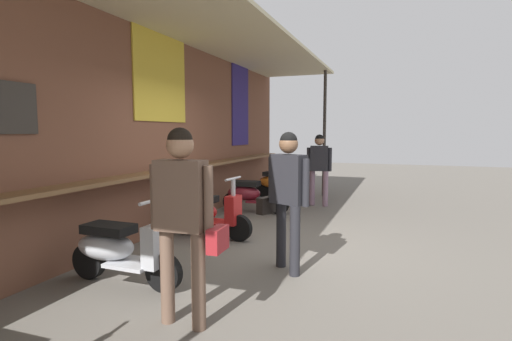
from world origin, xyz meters
TOP-DOWN VIEW (x-y plane):
  - ground_plane at (0.00, 0.00)m, footprint 31.38×31.38m
  - market_stall_facade at (-0.00, 1.90)m, footprint 11.21×2.14m
  - scooter_silver at (-1.97, 1.08)m, footprint 0.46×1.40m
  - scooter_red at (0.06, 1.08)m, footprint 0.49×1.40m
  - scooter_maroon at (2.03, 1.08)m, footprint 0.47×1.40m
  - scooter_orange at (3.93, 1.08)m, footprint 0.47×1.40m
  - shopper_with_handbag at (3.27, -0.03)m, footprint 0.34×0.64m
  - shopper_browsing at (-0.94, -0.52)m, footprint 0.41×0.66m
  - shopper_passing at (-2.53, -0.08)m, footprint 0.28×0.66m

SIDE VIEW (x-z plane):
  - ground_plane at x=0.00m, z-range 0.00..0.00m
  - scooter_silver at x=-1.97m, z-range -0.10..0.87m
  - scooter_red at x=0.06m, z-range -0.10..0.87m
  - scooter_maroon at x=2.03m, z-range -0.10..0.87m
  - scooter_orange at x=3.93m, z-range -0.10..0.87m
  - shopper_with_handbag at x=3.27m, z-range 0.16..1.76m
  - shopper_browsing at x=-0.94m, z-range 0.18..1.83m
  - shopper_passing at x=-2.53m, z-range 0.19..1.87m
  - market_stall_facade at x=0.00m, z-range 0.16..3.60m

